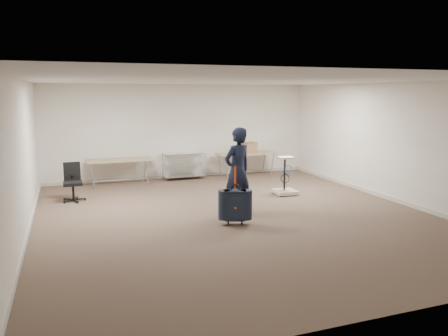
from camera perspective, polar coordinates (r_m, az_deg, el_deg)
name	(u,v)px	position (r m, az deg, el deg)	size (l,w,h in m)	color
ground	(235,216)	(9.23, 1.42, -6.25)	(9.00, 9.00, 0.00)	#47382B
room_shell	(214,199)	(10.48, -1.33, -4.01)	(8.00, 9.00, 9.00)	beige
folding_table_left	(119,161)	(12.43, -13.50, 0.87)	(1.80, 0.75, 0.73)	#9B865F
folding_table_right	(246,155)	(13.38, 2.88, 1.75)	(1.80, 0.75, 0.73)	#9B865F
wire_shelf	(184,164)	(13.05, -5.27, 0.46)	(1.22, 0.47, 0.80)	silver
person	(237,171)	(9.25, 1.77, -0.35)	(0.67, 0.44, 1.84)	black
suitcase	(235,205)	(8.53, 1.46, -4.86)	(0.48, 0.37, 1.16)	black
office_chair	(73,190)	(11.01, -19.11, -2.67)	(0.55, 0.55, 0.91)	black
equipment_cart	(285,185)	(11.19, 8.00, -2.15)	(0.56, 0.56, 0.97)	#EFE2CD
cardboard_box	(248,148)	(13.32, 3.22, 2.66)	(0.44, 0.33, 0.33)	#A4814C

